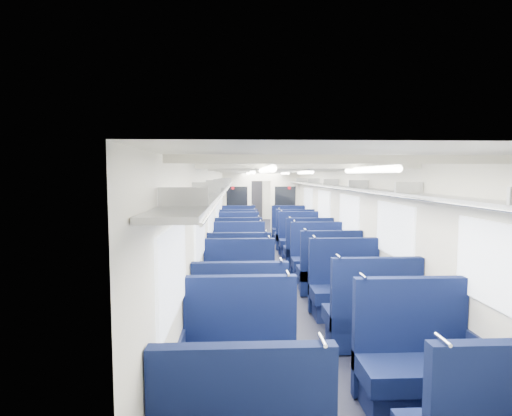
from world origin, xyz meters
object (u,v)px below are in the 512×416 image
Objects in this scene: seat_10 at (239,261)px; seat_16 at (239,236)px; seat_6 at (240,293)px; seat_7 at (346,292)px; seat_15 at (299,242)px; seat_2 at (241,364)px; seat_19 at (289,231)px; seat_17 at (294,237)px; seat_5 at (371,320)px; seat_4 at (240,327)px; bulkhead at (261,202)px; seat_13 at (308,252)px; seat_11 at (318,262)px; seat_9 at (329,274)px; seat_12 at (239,251)px; seat_14 at (239,243)px; seat_18 at (238,231)px; seat_3 at (415,367)px; end_door at (255,199)px.

seat_16 is (0.00, 3.42, 0.00)m from seat_10.
seat_6 is 1.00× the size of seat_7.
seat_7 and seat_15 have the same top height.
seat_15 is (1.66, 2.33, 0.00)m from seat_10.
seat_2 is 1.00× the size of seat_19.
seat_16 is at bearing 176.31° from seat_17.
seat_16 is at bearing 106.21° from seat_7.
seat_2 is 1.00× the size of seat_5.
seat_2 is 2.31m from seat_6.
seat_4 is 7.06m from seat_16.
bulkhead is 3.89m from seat_15.
seat_19 is at bearing 90.00° from seat_13.
seat_11 is at bearing -4.16° from seat_10.
seat_6 and seat_9 have the same top height.
seat_12 is 1.13m from seat_14.
seat_11 is (1.66, 2.14, 0.00)m from seat_6.
seat_17 is at bearing 78.11° from seat_2.
seat_7 is at bearing -69.95° from seat_14.
seat_18 is (-1.66, 3.55, 0.00)m from seat_13.
seat_17 is (0.00, 0.99, 0.00)m from seat_15.
seat_16 is at bearing 101.54° from seat_3.
seat_16 and seat_19 have the same top height.
bulkhead reaches higher than seat_7.
seat_7 is 1.00× the size of seat_14.
seat_7 is at bearing 90.00° from seat_3.
seat_6 is at bearing -127.77° from seat_11.
seat_2 is 1.00× the size of seat_12.
seat_19 is at bearing 69.72° from seat_10.
seat_3 is at bearing -90.00° from seat_15.
seat_12 is 1.00× the size of seat_14.
seat_18 is at bearing 106.30° from seat_9.
seat_17 is (0.83, -2.72, -0.85)m from bulkhead.
bulkhead is at bearing 102.62° from seat_15.
end_door is 9.18m from seat_14.
seat_11 is at bearing -70.38° from seat_18.
seat_4 is 8.17m from seat_18.
bulkhead is 2.97m from seat_17.
seat_19 is (1.66, 3.37, 0.00)m from seat_12.
seat_2 and seat_14 have the same top height.
seat_18 is (0.00, 6.80, 0.00)m from seat_6.
seat_2 and seat_7 have the same top height.
seat_5 is 1.00× the size of seat_10.
seat_14 is (0.00, 6.83, 0.00)m from seat_2.
seat_15 is 2.17m from seat_19.
seat_3 and seat_14 have the same top height.
seat_17 is at bearing 90.00° from seat_13.
seat_16 and seat_17 have the same top height.
seat_11 is at bearing 90.00° from seat_7.
seat_13 is 1.00× the size of seat_16.
seat_4 is (-0.83, -15.02, -0.62)m from end_door.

